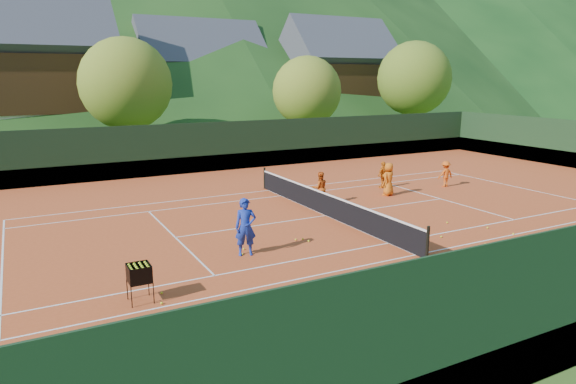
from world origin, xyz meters
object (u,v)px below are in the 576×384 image
student_b (383,175)px  student_a (320,188)px  student_c (389,179)px  coach (246,227)px  student_d (445,174)px  chalet_left (25,77)px  ball_hopper (139,274)px  chalet_right (337,81)px  chalet_mid (200,84)px  tennis_net (326,204)px

student_b → student_a: bearing=1.0°
student_c → student_a: bearing=-23.5°
student_a → student_b: bearing=-149.2°
student_a → student_c: bearing=-167.3°
coach → student_d: bearing=36.4°
coach → chalet_left: 33.61m
ball_hopper → chalet_right: size_ratio=0.08×
student_a → student_d: size_ratio=1.10×
ball_hopper → chalet_left: (-1.32, 34.88, 4.88)m
coach → student_a: (5.67, 4.72, -0.20)m
chalet_left → chalet_mid: (16.00, 4.00, -0.66)m
student_a → tennis_net: student_a is taller
chalet_mid → student_a: bearing=-99.2°
coach → student_b: (10.39, 6.16, -0.25)m
student_c → chalet_left: 32.18m
student_b → student_d: 3.35m
ball_hopper → chalet_mid: 41.78m
coach → student_a: size_ratio=1.27×
chalet_left → chalet_right: (30.00, 0.00, -0.39)m
coach → student_d: (13.50, 4.89, -0.27)m
student_c → ball_hopper: student_c is taller
student_b → chalet_mid: (0.48, 30.72, 4.27)m
student_d → chalet_right: bearing=-107.9°
student_b → tennis_net: bearing=14.6°
ball_hopper → chalet_mid: size_ratio=0.08×
coach → student_d: coach is taller
tennis_net → chalet_mid: 34.81m
chalet_right → tennis_net: bearing=-123.7°
student_a → chalet_left: (-10.80, 28.17, 4.88)m
tennis_net → chalet_right: bearing=56.3°
student_c → chalet_right: bearing=-141.1°
student_b → student_d: student_b is taller
chalet_left → chalet_mid: size_ratio=1.09×
student_c → ball_hopper: (-13.33, -6.65, -0.06)m
chalet_left → chalet_right: 30.00m
student_d → student_b: bearing=-18.1°
student_c → chalet_right: chalet_right is taller
student_c → chalet_mid: size_ratio=0.13×
student_a → chalet_mid: (5.20, 32.17, 4.23)m
ball_hopper → chalet_left: 35.25m
student_c → student_b: bearing=-142.3°
student_a → ball_hopper: student_a is taller
chalet_mid → chalet_right: (14.00, -4.00, 0.27)m
student_a → tennis_net: size_ratio=0.12×
chalet_mid → chalet_right: bearing=-15.9°
student_b → student_c: size_ratio=0.86×
coach → ball_hopper: size_ratio=1.88×
student_c → chalet_right: size_ratio=0.14×
chalet_left → chalet_right: size_ratio=1.16×
coach → student_b: bearing=47.2°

